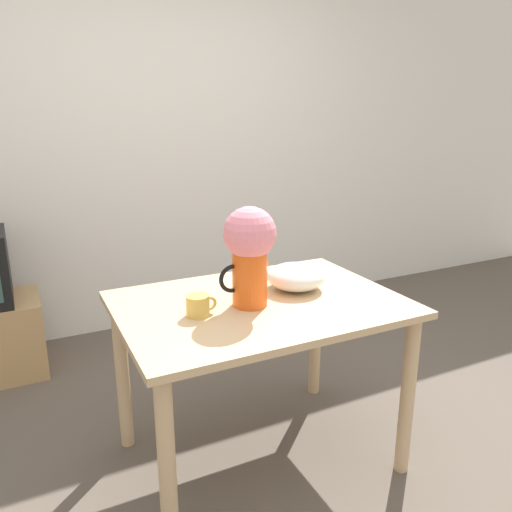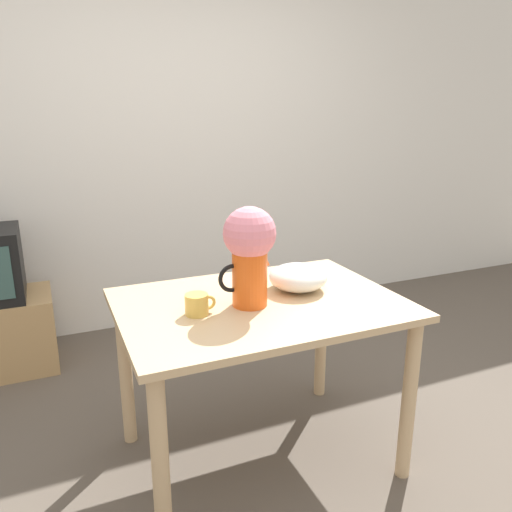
% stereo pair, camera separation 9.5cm
% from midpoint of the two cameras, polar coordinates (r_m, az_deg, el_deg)
% --- Properties ---
extents(ground_plane, '(12.00, 12.00, 0.00)m').
position_cam_midpoint_polar(ground_plane, '(2.33, 4.96, -24.35)').
color(ground_plane, brown).
extents(wall_back, '(8.00, 0.05, 2.60)m').
position_cam_midpoint_polar(wall_back, '(3.59, -9.59, 12.64)').
color(wall_back, silver).
rests_on(wall_back, ground_plane).
extents(table, '(1.16, 0.83, 0.76)m').
position_cam_midpoint_polar(table, '(2.12, 1.74, -8.11)').
color(table, tan).
rests_on(table, ground_plane).
extents(flower_vase, '(0.24, 0.21, 0.40)m').
position_cam_midpoint_polar(flower_vase, '(1.95, 0.64, 0.97)').
color(flower_vase, '#E05619').
rests_on(flower_vase, table).
extents(coffee_mug, '(0.12, 0.09, 0.08)m').
position_cam_midpoint_polar(coffee_mug, '(1.94, -5.32, -5.53)').
color(coffee_mug, gold).
rests_on(coffee_mug, table).
extents(white_bowl, '(0.26, 0.26, 0.11)m').
position_cam_midpoint_polar(white_bowl, '(2.20, 6.05, -2.44)').
color(white_bowl, silver).
rests_on(white_bowl, table).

